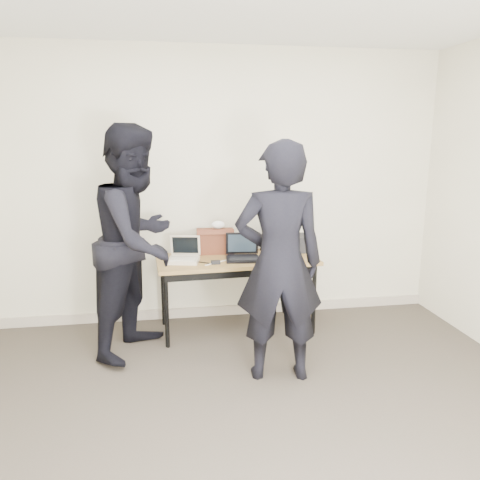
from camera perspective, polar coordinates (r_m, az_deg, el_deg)
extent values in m
cube|color=#403930|center=(3.09, 3.23, -24.87)|extent=(4.50, 4.50, 0.05)
cube|color=beige|center=(4.73, -2.51, 6.45)|extent=(4.50, 0.05, 2.70)
cube|color=olive|center=(4.45, -0.42, -2.41)|extent=(1.53, 0.73, 0.03)
cylinder|color=black|center=(4.23, -8.94, -8.54)|extent=(0.04, 0.04, 0.68)
cylinder|color=black|center=(4.51, 8.99, -7.18)|extent=(0.04, 0.04, 0.68)
cylinder|color=black|center=(4.72, -9.35, -6.25)|extent=(0.04, 0.04, 0.68)
cylinder|color=black|center=(4.98, 6.78, -5.19)|extent=(0.04, 0.04, 0.68)
cube|color=black|center=(4.20, 0.39, -4.16)|extent=(1.40, 0.10, 0.06)
cube|color=beige|center=(4.33, -6.92, -2.47)|extent=(0.32, 0.28, 0.03)
cube|color=beige|center=(4.30, -6.99, -2.32)|extent=(0.25, 0.17, 0.01)
cube|color=beige|center=(4.43, -6.67, -0.62)|extent=(0.28, 0.10, 0.19)
cube|color=black|center=(4.42, -6.69, -0.63)|extent=(0.24, 0.08, 0.16)
cube|color=beige|center=(4.44, -6.68, -1.88)|extent=(0.25, 0.07, 0.01)
cube|color=black|center=(4.36, 0.35, -2.36)|extent=(0.33, 0.27, 0.02)
cube|color=black|center=(4.33, 0.38, -2.28)|extent=(0.27, 0.16, 0.01)
cube|color=black|center=(4.47, 0.25, -0.39)|extent=(0.32, 0.10, 0.22)
cube|color=#26333F|center=(4.47, 0.25, -0.39)|extent=(0.27, 0.08, 0.18)
cube|color=black|center=(4.47, 0.27, -1.84)|extent=(0.28, 0.05, 0.02)
cube|color=black|center=(4.66, 5.56, -1.41)|extent=(0.41, 0.40, 0.02)
cube|color=black|center=(4.64, 5.86, -1.30)|extent=(0.29, 0.28, 0.01)
cube|color=black|center=(4.72, 4.01, 0.31)|extent=(0.31, 0.28, 0.22)
cube|color=black|center=(4.72, 4.09, 0.32)|extent=(0.26, 0.24, 0.18)
cube|color=black|center=(4.73, 4.35, -1.06)|extent=(0.24, 0.21, 0.02)
cube|color=#582817|center=(4.61, -3.05, -0.15)|extent=(0.37, 0.18, 0.24)
cube|color=#582817|center=(4.53, -3.02, 0.92)|extent=(0.36, 0.09, 0.07)
cube|color=#582817|center=(4.62, -1.07, -0.34)|extent=(0.02, 0.10, 0.02)
ellipsoid|color=white|center=(4.58, -2.70, 1.87)|extent=(0.14, 0.11, 0.08)
cube|color=black|center=(4.73, 6.81, -0.36)|extent=(0.29, 0.25, 0.16)
cube|color=black|center=(4.24, -2.98, -2.73)|extent=(0.08, 0.05, 0.03)
cube|color=black|center=(4.33, -5.76, -2.60)|extent=(0.28, 0.19, 0.01)
cube|color=black|center=(4.69, 0.87, -1.36)|extent=(0.25, 0.06, 0.01)
cube|color=silver|center=(4.28, -2.85, -2.75)|extent=(0.23, 0.17, 0.01)
cube|color=black|center=(4.63, 5.77, -1.61)|extent=(0.12, 0.24, 0.01)
imported|color=black|center=(3.53, 4.79, -2.85)|extent=(0.71, 0.51, 1.84)
imported|color=black|center=(4.06, -12.39, -0.16)|extent=(1.11, 1.19, 1.96)
cube|color=#B0A392|center=(5.00, -2.31, -8.58)|extent=(4.50, 0.03, 0.10)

